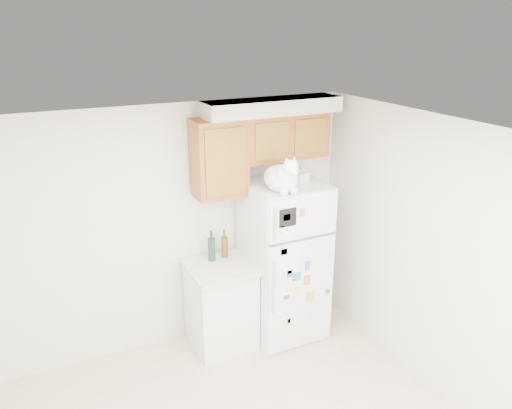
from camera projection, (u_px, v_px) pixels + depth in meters
room_shell at (255, 261)px, 3.38m from camera, size 3.84×4.04×2.52m
refrigerator at (284, 261)px, 5.21m from camera, size 0.76×0.78×1.70m
base_counter at (221, 305)px, 5.13m from camera, size 0.64×0.64×0.92m
cat at (283, 177)px, 4.63m from camera, size 0.36×0.53×0.37m
storage_box_back at (294, 174)px, 5.05m from camera, size 0.18×0.13×0.10m
storage_box_front at (301, 177)px, 4.97m from camera, size 0.18×0.16×0.09m
bottle_green at (212, 246)px, 5.01m from camera, size 0.08×0.08×0.33m
bottle_amber at (225, 243)px, 5.09m from camera, size 0.07×0.07×0.30m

